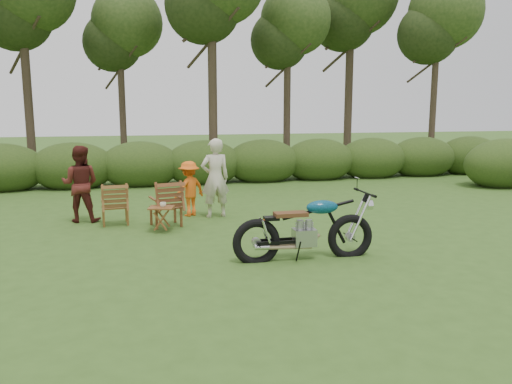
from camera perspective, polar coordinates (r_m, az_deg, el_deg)
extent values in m
plane|color=#31501A|center=(7.77, 3.88, -8.35)|extent=(80.00, 80.00, 0.00)
cylinder|color=#34271C|center=(18.44, -24.80, 12.41)|extent=(0.28, 0.28, 7.20)
sphere|color=#253D17|center=(18.73, -25.30, 19.25)|extent=(2.88, 2.88, 2.88)
cylinder|color=#34271C|center=(19.24, -15.12, 11.44)|extent=(0.24, 0.24, 6.30)
sphere|color=#253D17|center=(19.42, -15.38, 17.22)|extent=(2.52, 2.52, 2.52)
cylinder|color=#34271C|center=(17.32, -5.02, 14.22)|extent=(0.30, 0.30, 7.65)
cylinder|color=#34271C|center=(19.06, 3.59, 12.04)|extent=(0.26, 0.26, 6.48)
sphere|color=#253D17|center=(19.26, 3.65, 18.04)|extent=(2.59, 2.59, 2.59)
cylinder|color=#34271C|center=(21.22, 10.62, 13.58)|extent=(0.32, 0.32, 7.92)
sphere|color=#253D17|center=(21.54, 10.83, 20.13)|extent=(3.17, 3.17, 3.17)
cylinder|color=#34271C|center=(20.48, 19.73, 11.84)|extent=(0.24, 0.24, 6.84)
sphere|color=#253D17|center=(20.70, 20.08, 17.72)|extent=(2.74, 2.74, 2.74)
ellipsoid|color=#273D16|center=(16.53, -27.08, 2.36)|extent=(2.52, 1.68, 1.51)
ellipsoid|color=#273D16|center=(16.21, -20.17, 2.69)|extent=(2.52, 1.68, 1.51)
ellipsoid|color=#273D16|center=(16.13, -13.08, 3.00)|extent=(2.52, 1.68, 1.51)
ellipsoid|color=#273D16|center=(16.29, -6.02, 3.25)|extent=(2.52, 1.68, 1.51)
ellipsoid|color=#273D16|center=(16.69, 0.80, 3.45)|extent=(2.52, 1.68, 1.51)
ellipsoid|color=#273D16|center=(17.32, 7.21, 3.60)|extent=(2.52, 1.68, 1.51)
ellipsoid|color=#273D16|center=(18.15, 13.11, 3.69)|extent=(2.52, 1.68, 1.51)
ellipsoid|color=#273D16|center=(19.15, 18.45, 3.74)|extent=(2.52, 1.68, 1.51)
ellipsoid|color=#273D16|center=(20.30, 23.22, 3.76)|extent=(2.52, 1.68, 1.51)
ellipsoid|color=#273D16|center=(17.35, 26.59, 2.83)|extent=(2.70, 1.80, 1.62)
imported|color=beige|center=(9.82, -10.58, -1.42)|extent=(0.15, 0.15, 0.09)
imported|color=beige|center=(11.18, -4.63, -2.84)|extent=(0.67, 0.47, 1.75)
imported|color=#4F1B16|center=(11.32, -19.22, -3.19)|extent=(0.90, 0.77, 1.62)
imported|color=orange|center=(11.36, -7.57, -2.69)|extent=(0.92, 0.81, 1.23)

